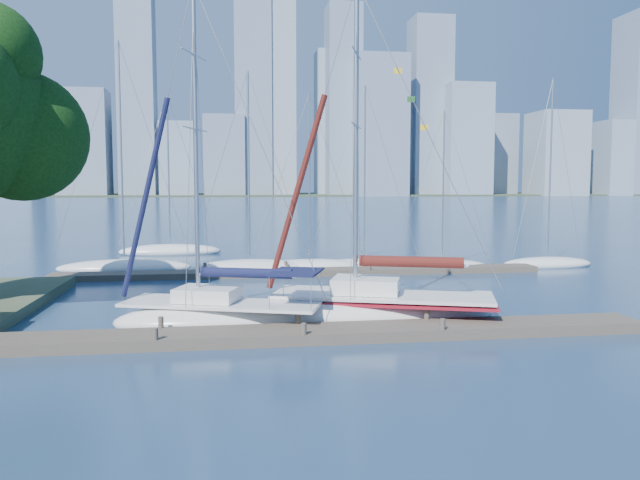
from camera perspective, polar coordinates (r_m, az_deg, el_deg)
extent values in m
plane|color=#162B48|center=(22.76, -1.77, -9.09)|extent=(700.00, 700.00, 0.00)
cube|color=#473F34|center=(22.72, -1.77, -8.60)|extent=(26.00, 2.00, 0.40)
cube|color=#473F34|center=(38.58, -1.55, -2.96)|extent=(30.00, 1.80, 0.36)
cube|color=#38472D|center=(341.98, -7.96, 4.09)|extent=(800.00, 100.00, 1.50)
sphere|color=black|center=(30.77, -25.61, 8.54)|extent=(5.70, 5.70, 5.70)
ellipsoid|color=white|center=(25.05, -8.93, -7.26)|extent=(8.80, 5.30, 1.47)
cube|color=white|center=(24.92, -8.95, -5.72)|extent=(8.15, 4.89, 0.12)
cube|color=white|center=(25.06, -10.23, -4.88)|extent=(2.80, 2.44, 0.54)
cylinder|color=silver|center=(24.87, -11.30, 8.51)|extent=(0.18, 0.18, 12.25)
cylinder|color=silver|center=(24.42, -6.76, -3.24)|extent=(3.78, 1.38, 0.10)
cylinder|color=#0F1634|center=(24.40, -6.77, -3.01)|extent=(3.58, 1.55, 0.39)
cube|color=#0F1634|center=(23.87, -2.16, -2.92)|extent=(2.42, 2.77, 0.08)
ellipsoid|color=white|center=(25.89, 5.70, -6.74)|extent=(10.07, 6.10, 1.68)
cube|color=white|center=(25.74, 5.72, -5.03)|extent=(9.32, 5.63, 0.13)
cube|color=white|center=(25.74, 4.23, -4.14)|extent=(3.21, 2.81, 0.62)
cylinder|color=silver|center=(25.52, 3.31, 9.04)|extent=(0.20, 0.20, 12.43)
cylinder|color=silver|center=(25.47, 8.32, -2.24)|extent=(4.32, 1.59, 0.11)
cylinder|color=#4C1510|center=(25.46, 8.32, -1.99)|extent=(4.09, 1.79, 0.45)
cube|color=maroon|center=(25.77, 5.72, -5.45)|extent=(9.56, 5.82, 0.11)
ellipsoid|color=white|center=(42.30, -17.44, -2.45)|extent=(8.82, 4.66, 1.12)
cylinder|color=silver|center=(42.02, -17.72, 7.89)|extent=(0.12, 0.12, 13.57)
ellipsoid|color=white|center=(39.87, -6.45, -2.66)|extent=(7.92, 4.59, 1.25)
cylinder|color=silver|center=(39.53, -6.55, 6.90)|extent=(0.14, 0.14, 11.42)
ellipsoid|color=white|center=(40.58, -0.97, -2.53)|extent=(7.18, 2.28, 1.11)
cylinder|color=silver|center=(40.23, -0.98, 5.96)|extent=(0.12, 0.12, 10.38)
ellipsoid|color=white|center=(41.63, 4.05, -2.38)|extent=(7.39, 2.23, 0.99)
cylinder|color=silver|center=(41.29, 4.11, 6.28)|extent=(0.11, 0.11, 11.08)
ellipsoid|color=white|center=(41.97, 11.07, -2.41)|extent=(6.43, 4.32, 0.95)
cylinder|color=silver|center=(41.62, 11.20, 5.01)|extent=(0.10, 0.10, 9.46)
ellipsoid|color=white|center=(45.14, 20.06, -2.09)|extent=(6.64, 4.02, 1.01)
cylinder|color=silver|center=(44.84, 20.32, 6.29)|extent=(0.11, 0.11, 11.71)
ellipsoid|color=white|center=(51.60, -13.53, -1.02)|extent=(8.36, 5.57, 1.20)
cylinder|color=silver|center=(51.34, -13.69, 6.39)|extent=(0.13, 0.13, 11.58)
cube|color=gray|center=(320.74, -25.72, 8.23)|extent=(14.25, 23.42, 52.05)
cube|color=slate|center=(317.24, -20.80, 8.25)|extent=(23.16, 17.63, 49.96)
cube|color=#8B9AA7|center=(334.67, -16.22, 7.14)|extent=(15.78, 17.61, 37.73)
cube|color=gray|center=(307.98, -12.82, 7.18)|extent=(16.56, 19.81, 35.13)
cube|color=slate|center=(308.93, -8.75, 7.59)|extent=(19.66, 16.86, 38.96)
cube|color=#8B9AA7|center=(315.17, -4.05, 12.77)|extent=(18.52, 14.99, 95.72)
cube|color=gray|center=(332.62, 1.11, 10.53)|extent=(16.99, 17.46, 74.52)
cube|color=slate|center=(310.60, 5.45, 10.29)|extent=(25.75, 18.95, 67.97)
cube|color=#8B9AA7|center=(330.78, 8.23, 8.14)|extent=(15.09, 17.11, 47.22)
cube|color=gray|center=(324.66, 13.18, 8.85)|extent=(22.24, 18.80, 55.43)
cube|color=slate|center=(364.01, 16.05, 7.47)|extent=(14.89, 17.52, 44.14)
cube|color=#8B9AA7|center=(344.27, 20.77, 7.35)|extent=(24.12, 23.94, 42.50)
cube|color=gray|center=(359.99, 25.01, 6.77)|extent=(13.21, 21.38, 38.40)
cube|color=slate|center=(317.86, -16.38, 12.82)|extent=(16.83, 18.00, 99.07)
cube|color=slate|center=(315.14, -6.17, 12.90)|extent=(17.62, 18.00, 97.33)
cube|color=slate|center=(319.88, 2.12, 12.50)|extent=(16.60, 18.00, 93.94)
cube|color=slate|center=(330.68, 9.97, 11.81)|extent=(19.73, 18.00, 89.61)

